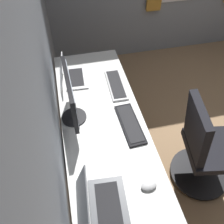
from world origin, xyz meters
TOP-DOWN VIEW (x-y plane):
  - wall_back at (0.00, 2.04)m, footprint 4.46×0.10m
  - desk at (-0.06, 1.64)m, footprint 2.14×0.66m
  - drawer_pedestal at (-0.09, 1.67)m, footprint 0.40×0.51m
  - monitor_primary at (0.14, 1.86)m, footprint 0.51×0.20m
  - laptop_leftmost at (-0.60, 1.80)m, footprint 0.36×0.33m
  - laptop_left at (0.63, 1.83)m, footprint 0.34×0.27m
  - keyboard_main at (-0.03, 1.44)m, footprint 0.43×0.16m
  - keyboard_spare at (0.44, 1.44)m, footprint 0.42×0.15m
  - mouse_main at (-0.56, 1.46)m, footprint 0.06×0.10m
  - office_chair at (-0.24, 0.82)m, footprint 0.56×0.58m

SIDE VIEW (x-z plane):
  - drawer_pedestal at x=-0.09m, z-range 0.00..0.69m
  - office_chair at x=-0.24m, z-range -0.03..0.94m
  - desk at x=-0.06m, z-range 0.30..1.03m
  - keyboard_main at x=-0.03m, z-range 0.73..0.75m
  - keyboard_spare at x=0.44m, z-range 0.73..0.75m
  - mouse_main at x=-0.56m, z-range 0.73..0.76m
  - laptop_left at x=0.63m, z-range 0.68..0.88m
  - laptop_leftmost at x=-0.60m, z-range 0.67..0.89m
  - monitor_primary at x=0.14m, z-range 0.76..1.19m
  - wall_back at x=0.00m, z-range 0.00..2.60m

